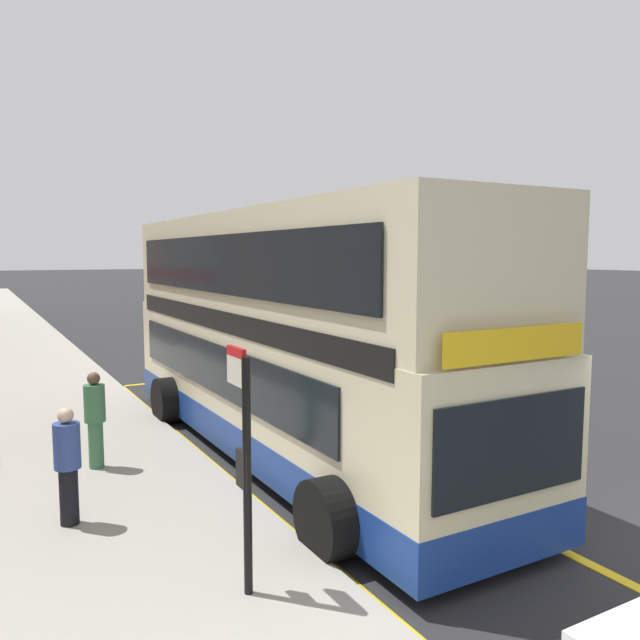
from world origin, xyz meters
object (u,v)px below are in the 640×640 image
pedestrian_waiting_near_sign (95,416)px  parked_car_grey_far (298,322)px  bus_stop_sign (244,449)px  pedestrian_further_back (68,462)px  double_decker_bus (285,342)px

pedestrian_waiting_near_sign → parked_car_grey_far: bearing=51.3°
bus_stop_sign → parked_car_grey_far: 20.47m
bus_stop_sign → pedestrian_further_back: (-1.39, 2.63, -0.69)m
pedestrian_further_back → pedestrian_waiting_near_sign: bearing=71.8°
bus_stop_sign → pedestrian_waiting_near_sign: (-0.69, 4.76, -0.66)m
double_decker_bus → bus_stop_sign: double_decker_bus is taller
bus_stop_sign → parked_car_grey_far: bearing=61.2°
bus_stop_sign → pedestrian_further_back: 3.06m
parked_car_grey_far → pedestrian_further_back: bearing=-128.8°
pedestrian_waiting_near_sign → pedestrian_further_back: pedestrian_waiting_near_sign is taller
pedestrian_further_back → parked_car_grey_far: bearing=53.6°
parked_car_grey_far → pedestrian_further_back: (-11.26, -15.28, 0.18)m
bus_stop_sign → parked_car_grey_far: (9.87, 17.92, -0.87)m
bus_stop_sign → pedestrian_further_back: bearing=117.8°
parked_car_grey_far → pedestrian_waiting_near_sign: size_ratio=2.61×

